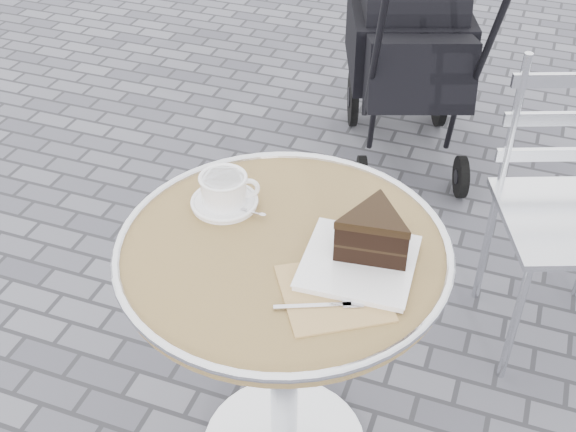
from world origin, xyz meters
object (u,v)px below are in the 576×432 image
(cake_plate_set, at_px, (369,241))
(bistro_chair, at_px, (571,175))
(cafe_table, at_px, (284,302))
(cappuccino_set, at_px, (225,192))
(baby_stroller, at_px, (410,57))

(cake_plate_set, distance_m, bistro_chair, 0.89)
(cafe_table, relative_size, bistro_chair, 0.83)
(cappuccino_set, relative_size, cake_plate_set, 0.47)
(cappuccino_set, distance_m, bistro_chair, 1.04)
(cappuccino_set, distance_m, baby_stroller, 1.55)
(cafe_table, xyz_separation_m, cappuccino_set, (-0.17, 0.09, 0.20))
(cake_plate_set, bearing_deg, bistro_chair, 58.38)
(cafe_table, height_order, cappuccino_set, cappuccino_set)
(baby_stroller, bearing_deg, bistro_chair, -72.12)
(cafe_table, height_order, baby_stroller, baby_stroller)
(cafe_table, bearing_deg, bistro_chair, 52.87)
(bistro_chair, xyz_separation_m, baby_stroller, (-0.64, 0.82, -0.12))
(cappuccino_set, xyz_separation_m, cake_plate_set, (0.35, -0.08, 0.02))
(cappuccino_set, bearing_deg, cake_plate_set, -36.27)
(baby_stroller, bearing_deg, cake_plate_set, -101.50)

